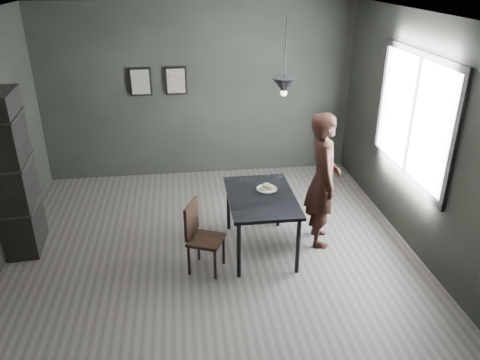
{
  "coord_description": "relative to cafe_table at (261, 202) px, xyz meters",
  "views": [
    {
      "loc": [
        -0.3,
        -4.93,
        3.29
      ],
      "look_at": [
        0.35,
        0.05,
        0.95
      ],
      "focal_mm": 35.0,
      "sensor_mm": 36.0,
      "label": 1
    }
  ],
  "objects": [
    {
      "name": "ground",
      "position": [
        -0.6,
        0.0,
        -0.67
      ],
      "size": [
        5.0,
        5.0,
        0.0
      ],
      "primitive_type": "plane",
      "color": "#3A3632",
      "rests_on": "ground"
    },
    {
      "name": "back_wall",
      "position": [
        -0.6,
        2.5,
        0.73
      ],
      "size": [
        5.0,
        0.1,
        2.8
      ],
      "primitive_type": "cube",
      "color": "black",
      "rests_on": "ground"
    },
    {
      "name": "ceiling",
      "position": [
        -0.6,
        0.0,
        2.13
      ],
      "size": [
        5.0,
        5.0,
        0.02
      ],
      "color": "silver",
      "rests_on": "ground"
    },
    {
      "name": "window_assembly",
      "position": [
        1.87,
        0.2,
        0.93
      ],
      "size": [
        0.04,
        1.96,
        1.56
      ],
      "color": "white",
      "rests_on": "ground"
    },
    {
      "name": "cafe_table",
      "position": [
        0.0,
        0.0,
        0.0
      ],
      "size": [
        0.8,
        1.2,
        0.75
      ],
      "color": "black",
      "rests_on": "ground"
    },
    {
      "name": "white_plate",
      "position": [
        0.1,
        0.15,
        0.08
      ],
      "size": [
        0.23,
        0.23,
        0.01
      ],
      "primitive_type": "cylinder",
      "color": "white",
      "rests_on": "cafe_table"
    },
    {
      "name": "donut_pile",
      "position": [
        0.1,
        0.15,
        0.12
      ],
      "size": [
        0.18,
        0.13,
        0.08
      ],
      "rotation": [
        0.0,
        0.0,
        0.08
      ],
      "color": "beige",
      "rests_on": "white_plate"
    },
    {
      "name": "woman",
      "position": [
        0.78,
        0.11,
        0.19
      ],
      "size": [
        0.49,
        0.68,
        1.72
      ],
      "primitive_type": "imported",
      "rotation": [
        0.0,
        0.0,
        1.44
      ],
      "color": "black",
      "rests_on": "ground"
    },
    {
      "name": "wood_chair",
      "position": [
        -0.76,
        -0.31,
        -0.19
      ],
      "size": [
        0.49,
        0.49,
        0.85
      ],
      "rotation": [
        0.0,
        0.0,
        -0.4
      ],
      "color": "black",
      "rests_on": "ground"
    },
    {
      "name": "shelf_unit",
      "position": [
        -2.92,
        0.42,
        0.33
      ],
      "size": [
        0.43,
        0.7,
        2.01
      ],
      "primitive_type": "cube",
      "rotation": [
        0.0,
        0.0,
        0.07
      ],
      "color": "black",
      "rests_on": "ground"
    },
    {
      "name": "pendant_lamp",
      "position": [
        0.25,
        0.1,
        1.38
      ],
      "size": [
        0.28,
        0.28,
        0.86
      ],
      "color": "black",
      "rests_on": "ground"
    },
    {
      "name": "framed_print_left",
      "position": [
        -1.5,
        2.47,
        0.93
      ],
      "size": [
        0.34,
        0.04,
        0.44
      ],
      "color": "black",
      "rests_on": "ground"
    },
    {
      "name": "framed_print_right",
      "position": [
        -0.95,
        2.47,
        0.93
      ],
      "size": [
        0.34,
        0.04,
        0.44
      ],
      "color": "black",
      "rests_on": "ground"
    }
  ]
}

